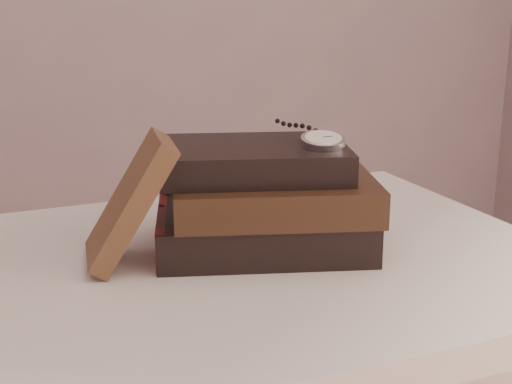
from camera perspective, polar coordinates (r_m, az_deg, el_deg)
name	(u,v)px	position (r m, az deg, el deg)	size (l,w,h in m)	color
table	(165,337)	(0.92, -7.14, -11.25)	(1.00, 0.60, 0.75)	silver
book_stack	(264,201)	(0.92, 0.67, -0.69)	(0.31, 0.26, 0.13)	black
journal	(130,201)	(0.88, -9.84, -0.71)	(0.03, 0.11, 0.17)	#3B2517
pocket_watch	(322,140)	(0.90, 5.18, 4.09)	(0.07, 0.16, 0.02)	silver
eyeglasses	(188,174)	(1.00, -5.33, 1.39)	(0.14, 0.16, 0.05)	silver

